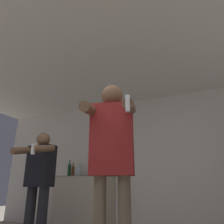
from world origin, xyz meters
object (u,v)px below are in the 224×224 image
Objects in this scene: bottle_tall_gin at (98,171)px; person_man_side at (39,178)px; bottle_dark_rum at (73,171)px; bottle_red_label at (102,170)px; bottle_brown_liquor at (69,170)px; bottle_short_whiskey at (79,171)px; person_woman_foreground at (112,152)px.

person_man_side is at bearing -98.60° from bottle_tall_gin.
bottle_red_label is at bearing -0.00° from bottle_dark_rum.
bottle_brown_liquor is 1.41× the size of bottle_tall_gin.
person_man_side reaches higher than bottle_short_whiskey.
bottle_short_whiskey is at bearing 180.00° from bottle_tall_gin.
person_woman_foreground is at bearing -59.78° from bottle_tall_gin.
bottle_brown_liquor is at bearing -180.00° from bottle_short_whiskey.
bottle_red_label is at bearing 118.26° from person_woman_foreground.
bottle_short_whiskey is 0.54m from bottle_red_label.
bottle_short_whiskey is 2.75m from person_woman_foreground.
bottle_brown_liquor is 0.09m from bottle_dark_rum.
bottle_short_whiskey is at bearing 0.00° from bottle_dark_rum.
person_man_side is (0.46, -1.42, -0.21)m from bottle_brown_liquor.
bottle_brown_liquor is 0.22× the size of person_man_side.
person_man_side is at bearing -80.84° from bottle_short_whiskey.
bottle_red_label reaches higher than bottle_tall_gin.
person_man_side is (0.37, -1.42, -0.19)m from bottle_dark_rum.
bottle_tall_gin is (0.44, -0.00, -0.02)m from bottle_short_whiskey.
bottle_red_label reaches higher than bottle_short_whiskey.
bottle_dark_rum is (-0.14, 0.00, 0.00)m from bottle_short_whiskey.
bottle_dark_rum is 0.17× the size of person_woman_foreground.
bottle_dark_rum is (0.09, 0.00, -0.02)m from bottle_brown_liquor.
bottle_dark_rum reaches higher than bottle_short_whiskey.
bottle_dark_rum reaches higher than bottle_tall_gin.
person_woman_foreground reaches higher than person_man_side.
person_woman_foreground reaches higher than bottle_brown_liquor.
bottle_dark_rum is 1.48m from person_man_side.
bottle_red_label is 0.17× the size of person_woman_foreground.
bottle_short_whiskey is at bearing 180.00° from bottle_red_label.
bottle_red_label is at bearing -0.00° from bottle_short_whiskey.
bottle_short_whiskey is 0.93× the size of bottle_red_label.
bottle_tall_gin is 2.50m from person_woman_foreground.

